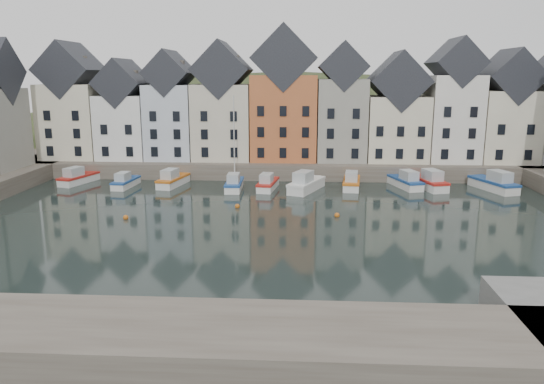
{
  "coord_description": "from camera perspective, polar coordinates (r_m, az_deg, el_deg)",
  "views": [
    {
      "loc": [
        2.63,
        -44.44,
        13.32
      ],
      "look_at": [
        -0.31,
        6.0,
        2.14
      ],
      "focal_mm": 35.0,
      "sensor_mm": 36.0,
      "label": 1
    }
  ],
  "objects": [
    {
      "name": "ground",
      "position": [
        46.47,
        -0.05,
        -4.18
      ],
      "size": [
        260.0,
        260.0,
        0.0
      ],
      "primitive_type": "plane",
      "color": "black",
      "rests_on": "ground"
    },
    {
      "name": "far_quay",
      "position": [
        75.5,
        1.3,
        3.09
      ],
      "size": [
        90.0,
        16.0,
        2.0
      ],
      "primitive_type": "cube",
      "color": "#51483E",
      "rests_on": "ground"
    },
    {
      "name": "near_wall",
      "position": [
        28.54,
        -24.11,
        -14.25
      ],
      "size": [
        50.0,
        6.0,
        2.0
      ],
      "primitive_type": "cube",
      "color": "#51483E",
      "rests_on": "ground"
    },
    {
      "name": "hillside",
      "position": [
        105.23,
        1.77,
        -4.82
      ],
      "size": [
        153.6,
        70.4,
        64.0
      ],
      "color": "#232D16",
      "rests_on": "ground"
    },
    {
      "name": "far_terrace",
      "position": [
        72.58,
        3.84,
        8.94
      ],
      "size": [
        72.37,
        8.16,
        17.78
      ],
      "color": "beige",
      "rests_on": "far_quay"
    },
    {
      "name": "mooring_buoys",
      "position": [
        51.91,
        -4.11,
        -2.25
      ],
      "size": [
        20.5,
        5.5,
        0.5
      ],
      "color": "#BF5F16",
      "rests_on": "ground"
    },
    {
      "name": "boat_a",
      "position": [
        70.71,
        -20.14,
        1.43
      ],
      "size": [
        3.5,
        6.44,
        2.36
      ],
      "rotation": [
        0.0,
        0.0,
        -0.27
      ],
      "color": "silver",
      "rests_on": "ground"
    },
    {
      "name": "boat_b",
      "position": [
        66.6,
        -15.5,
        1.04
      ],
      "size": [
        2.14,
        5.61,
        2.11
      ],
      "rotation": [
        0.0,
        0.0,
        -0.08
      ],
      "color": "silver",
      "rests_on": "ground"
    },
    {
      "name": "boat_c",
      "position": [
        66.07,
        -10.64,
        1.26
      ],
      "size": [
        3.07,
        6.49,
        2.4
      ],
      "rotation": [
        0.0,
        0.0,
        -0.19
      ],
      "color": "silver",
      "rests_on": "ground"
    },
    {
      "name": "boat_d",
      "position": [
        62.87,
        -4.09,
        0.9
      ],
      "size": [
        1.98,
        5.92,
        11.23
      ],
      "rotation": [
        0.0,
        0.0,
        0.03
      ],
      "color": "silver",
      "rests_on": "ground"
    },
    {
      "name": "boat_e",
      "position": [
        62.9,
        -0.47,
        0.87
      ],
      "size": [
        2.51,
        5.96,
        2.22
      ],
      "rotation": [
        0.0,
        0.0,
        -0.13
      ],
      "color": "silver",
      "rests_on": "ground"
    },
    {
      "name": "boat_f",
      "position": [
        62.17,
        3.66,
        0.84
      ],
      "size": [
        4.69,
        7.33,
        2.7
      ],
      "rotation": [
        0.0,
        0.0,
        -0.39
      ],
      "color": "silver",
      "rests_on": "ground"
    },
    {
      "name": "boat_g",
      "position": [
        64.23,
        8.54,
        1.01
      ],
      "size": [
        2.61,
        6.35,
        2.37
      ],
      "rotation": [
        0.0,
        0.0,
        -0.12
      ],
      "color": "silver",
      "rests_on": "ground"
    },
    {
      "name": "boat_h",
      "position": [
        65.98,
        14.19,
        1.09
      ],
      "size": [
        3.6,
        6.59,
        2.42
      ],
      "rotation": [
        0.0,
        0.0,
        0.28
      ],
      "color": "silver",
      "rests_on": "ground"
    },
    {
      "name": "boat_i",
      "position": [
        66.14,
        16.49,
        1.04
      ],
      "size": [
        3.84,
        7.18,
        2.64
      ],
      "rotation": [
        0.0,
        0.0,
        0.26
      ],
      "color": "silver",
      "rests_on": "ground"
    },
    {
      "name": "boat_j",
      "position": [
        67.57,
        22.81,
        0.82
      ],
      "size": [
        4.29,
        7.37,
        2.7
      ],
      "rotation": [
        0.0,
        0.0,
        0.32
      ],
      "color": "silver",
      "rests_on": "ground"
    }
  ]
}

